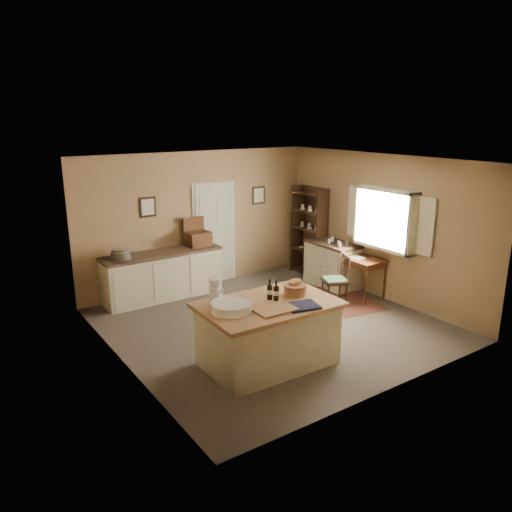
% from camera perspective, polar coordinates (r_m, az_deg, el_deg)
% --- Properties ---
extents(ground, '(5.00, 5.00, 0.00)m').
position_cam_1_polar(ground, '(8.40, 1.77, -7.82)').
color(ground, brown).
rests_on(ground, ground).
extents(wall_back, '(5.00, 0.10, 2.70)m').
position_cam_1_polar(wall_back, '(10.03, -6.63, 4.12)').
color(wall_back, olive).
rests_on(wall_back, ground).
extents(wall_front, '(5.00, 0.10, 2.70)m').
position_cam_1_polar(wall_front, '(6.20, 15.63, -3.76)').
color(wall_front, olive).
rests_on(wall_front, ground).
extents(wall_left, '(0.10, 5.00, 2.70)m').
position_cam_1_polar(wall_left, '(6.84, -15.34, -1.92)').
color(wall_left, olive).
rests_on(wall_left, ground).
extents(wall_right, '(0.10, 5.00, 2.70)m').
position_cam_1_polar(wall_right, '(9.60, 14.01, 3.23)').
color(wall_right, olive).
rests_on(wall_right, ground).
extents(ceiling, '(5.00, 5.00, 0.00)m').
position_cam_1_polar(ceiling, '(7.72, 1.94, 10.86)').
color(ceiling, silver).
rests_on(ceiling, wall_back).
extents(door, '(0.97, 0.06, 2.11)m').
position_cam_1_polar(door, '(10.23, -4.76, 2.71)').
color(door, '#ACAB94').
rests_on(door, ground).
extents(framed_prints, '(2.82, 0.02, 0.38)m').
position_cam_1_polar(framed_prints, '(10.03, -5.62, 6.30)').
color(framed_prints, black).
rests_on(framed_prints, ground).
extents(window, '(0.25, 1.99, 1.12)m').
position_cam_1_polar(window, '(9.38, 14.68, 4.14)').
color(window, beige).
rests_on(window, ground).
extents(work_island, '(1.89, 1.26, 1.20)m').
position_cam_1_polar(work_island, '(6.96, 1.31, -8.67)').
color(work_island, beige).
rests_on(work_island, ground).
extents(sideboard, '(2.27, 0.64, 1.18)m').
position_cam_1_polar(sideboard, '(9.59, -10.57, -1.96)').
color(sideboard, beige).
rests_on(sideboard, ground).
extents(rug, '(1.39, 1.78, 0.01)m').
position_cam_1_polar(rug, '(9.59, 9.58, -4.93)').
color(rug, '#562A1D').
rests_on(rug, ground).
extents(writing_desk, '(0.58, 0.95, 0.82)m').
position_cam_1_polar(writing_desk, '(9.69, 11.68, -0.67)').
color(writing_desk, '#35190C').
rests_on(writing_desk, ground).
extents(desk_chair, '(0.55, 0.55, 0.90)m').
position_cam_1_polar(desk_chair, '(9.23, 8.99, -2.79)').
color(desk_chair, black).
rests_on(desk_chair, ground).
extents(right_cabinet, '(0.63, 1.12, 0.99)m').
position_cam_1_polar(right_cabinet, '(10.24, 8.71, -0.87)').
color(right_cabinet, beige).
rests_on(right_cabinet, ground).
extents(shelving_unit, '(0.32, 0.86, 1.90)m').
position_cam_1_polar(shelving_unit, '(10.84, 6.26, 2.85)').
color(shelving_unit, black).
rests_on(shelving_unit, ground).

